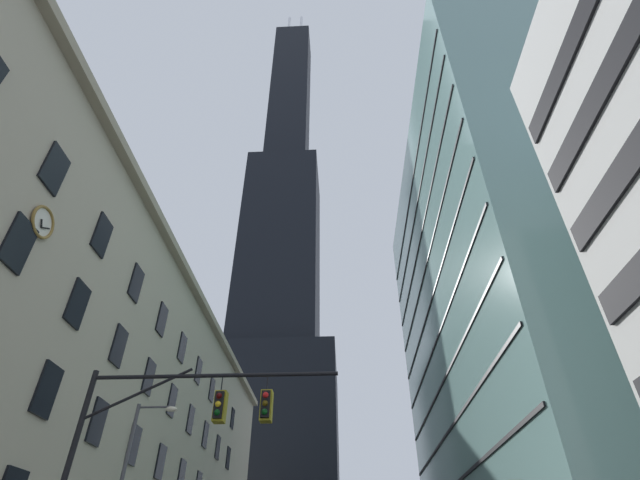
{
  "coord_description": "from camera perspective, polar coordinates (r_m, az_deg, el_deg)",
  "views": [
    {
      "loc": [
        1.84,
        -11.22,
        1.55
      ],
      "look_at": [
        0.31,
        19.77,
        24.59
      ],
      "focal_mm": 25.83,
      "sensor_mm": 36.0,
      "label": 1
    }
  ],
  "objects": [
    {
      "name": "dark_skyscraper",
      "position": [
        121.49,
        -5.19,
        -6.93
      ],
      "size": [
        29.48,
        29.48,
        202.99
      ],
      "color": "black",
      "rests_on": "ground"
    },
    {
      "name": "glass_office_midrise",
      "position": [
        50.73,
        23.31,
        -8.06
      ],
      "size": [
        17.41,
        42.2,
        46.68
      ],
      "color": "gray",
      "rests_on": "ground"
    },
    {
      "name": "traffic_signal_mast",
      "position": [
        17.28,
        -17.18,
        -21.75
      ],
      "size": [
        8.96,
        0.63,
        7.58
      ],
      "color": "black",
      "rests_on": "sidewalk_left"
    },
    {
      "name": "station_building",
      "position": [
        42.38,
        -27.79,
        -19.42
      ],
      "size": [
        15.86,
        61.23,
        22.69
      ],
      "color": "#B2A88E",
      "rests_on": "ground"
    }
  ]
}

